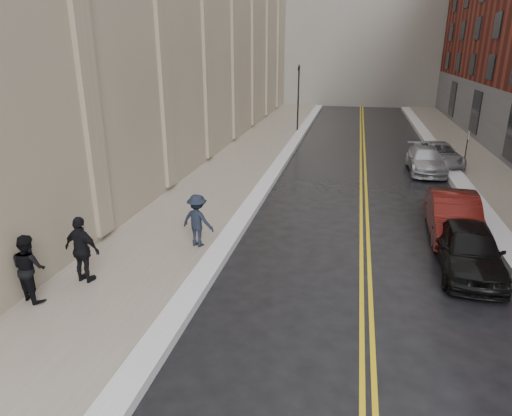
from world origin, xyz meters
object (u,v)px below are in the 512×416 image
at_px(car_silver_near, 426,160).
at_px(pedestrian_a, 29,268).
at_px(pedestrian_b, 198,220).
at_px(car_silver_far, 438,155).
at_px(pedestrian_c, 82,250).
at_px(car_maroon, 454,215).
at_px(car_black, 469,249).

height_order(car_silver_near, pedestrian_a, pedestrian_a).
bearing_deg(pedestrian_b, car_silver_near, -111.36).
bearing_deg(car_silver_far, pedestrian_c, -129.67).
xyz_separation_m(pedestrian_a, pedestrian_c, (0.81, 1.18, 0.06)).
bearing_deg(car_silver_far, car_silver_near, -124.27).
xyz_separation_m(car_maroon, car_silver_far, (1.09, 10.72, -0.10)).
distance_m(car_silver_near, pedestrian_c, 19.06).
height_order(car_black, car_silver_far, car_black).
distance_m(car_black, car_silver_near, 12.14).
bearing_deg(pedestrian_b, pedestrian_c, 66.83).
distance_m(car_black, pedestrian_c, 11.39).
distance_m(car_maroon, pedestrian_b, 9.18).
xyz_separation_m(car_maroon, pedestrian_c, (-10.97, -6.18, 0.37)).
distance_m(car_maroon, pedestrian_a, 13.89).
xyz_separation_m(car_silver_far, pedestrian_a, (-12.87, -18.08, 0.41)).
xyz_separation_m(car_silver_near, car_silver_far, (0.86, 1.49, 0.01)).
relative_size(pedestrian_b, pedestrian_c, 0.92).
bearing_deg(car_silver_far, car_black, -99.01).
relative_size(car_black, car_silver_far, 0.91).
distance_m(pedestrian_a, pedestrian_c, 1.43).
bearing_deg(car_black, pedestrian_a, -156.46).
relative_size(car_silver_far, pedestrian_b, 2.64).
bearing_deg(car_silver_near, car_black, -92.49).
height_order(car_black, car_silver_near, car_black).
distance_m(car_silver_far, pedestrian_c, 20.77).
xyz_separation_m(car_silver_far, pedestrian_b, (-9.71, -13.85, 0.39)).
relative_size(car_silver_near, car_silver_far, 0.94).
bearing_deg(car_maroon, car_black, -88.69).
bearing_deg(car_silver_near, car_silver_far, 58.79).
xyz_separation_m(car_black, car_silver_far, (1.15, 13.63, -0.07)).
bearing_deg(pedestrian_a, car_maroon, -123.94).
xyz_separation_m(car_silver_near, pedestrian_b, (-8.85, -12.35, 0.40)).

